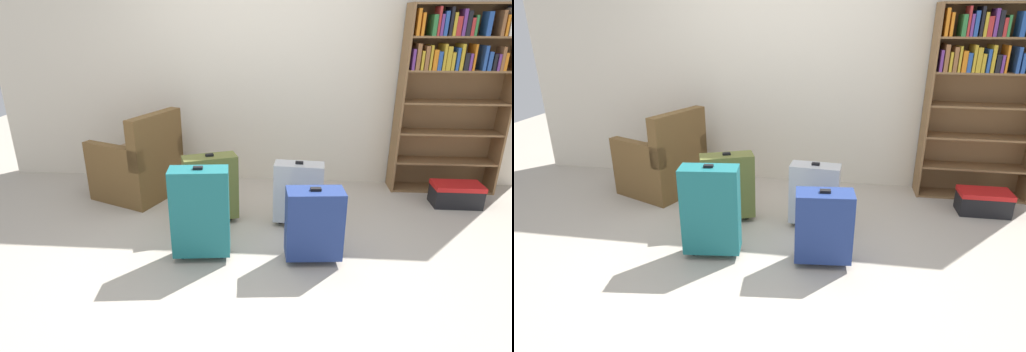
{
  "view_description": "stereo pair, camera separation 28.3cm",
  "coord_description": "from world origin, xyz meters",
  "views": [
    {
      "loc": [
        0.34,
        -2.86,
        1.77
      ],
      "look_at": [
        0.1,
        0.3,
        0.55
      ],
      "focal_mm": 28.91,
      "sensor_mm": 36.0,
      "label": 1
    },
    {
      "loc": [
        0.62,
        -2.83,
        1.77
      ],
      "look_at": [
        0.1,
        0.3,
        0.55
      ],
      "focal_mm": 28.91,
      "sensor_mm": 36.0,
      "label": 2
    }
  ],
  "objects": [
    {
      "name": "back_wall",
      "position": [
        0.0,
        1.7,
        1.3
      ],
      "size": [
        5.84,
        0.1,
        2.6
      ],
      "primitive_type": "cube",
      "color": "beige",
      "rests_on": "ground"
    },
    {
      "name": "mug",
      "position": [
        -0.75,
        1.13,
        0.05
      ],
      "size": [
        0.12,
        0.08,
        0.1
      ],
      "color": "#1959A5",
      "rests_on": "ground"
    },
    {
      "name": "ground_plane",
      "position": [
        0.0,
        0.0,
        0.0
      ],
      "size": [
        10.22,
        10.22,
        0.0
      ],
      "primitive_type": "plane",
      "color": "#B2A899"
    },
    {
      "name": "armchair",
      "position": [
        -1.18,
        1.09,
        0.32
      ],
      "size": [
        0.91,
        0.91,
        0.9
      ],
      "color": "brown",
      "rests_on": "ground"
    },
    {
      "name": "storage_box",
      "position": [
        2.06,
        1.06,
        0.12
      ],
      "size": [
        0.47,
        0.26,
        0.23
      ],
      "color": "black",
      "rests_on": "ground"
    },
    {
      "name": "bookshelf",
      "position": [
        2.02,
        1.51,
        1.15
      ],
      "size": [
        1.08,
        0.29,
        1.91
      ],
      "color": "brown",
      "rests_on": "ground"
    },
    {
      "name": "suitcase_navy_blue",
      "position": [
        0.57,
        -0.07,
        0.32
      ],
      "size": [
        0.44,
        0.26,
        0.61
      ],
      "color": "navy",
      "rests_on": "ground"
    },
    {
      "name": "suitcase_silver",
      "position": [
        0.46,
        0.53,
        0.32
      ],
      "size": [
        0.44,
        0.22,
        0.61
      ],
      "color": "#B7BABF",
      "rests_on": "ground"
    },
    {
      "name": "suitcase_teal",
      "position": [
        -0.29,
        -0.09,
        0.39
      ],
      "size": [
        0.46,
        0.24,
        0.76
      ],
      "color": "#19666B",
      "rests_on": "ground"
    },
    {
      "name": "suitcase_olive",
      "position": [
        -0.32,
        0.51,
        0.34
      ],
      "size": [
        0.51,
        0.35,
        0.66
      ],
      "color": "brown",
      "rests_on": "ground"
    }
  ]
}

